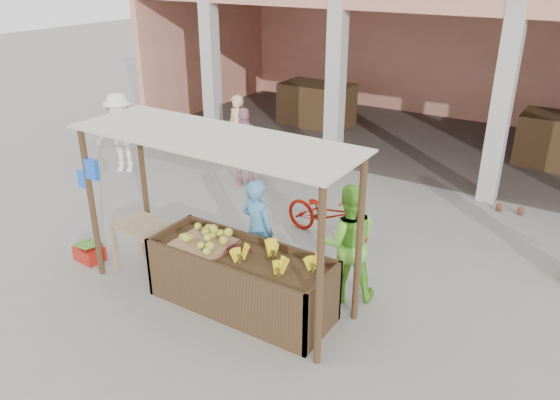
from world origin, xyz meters
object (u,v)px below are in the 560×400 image
Objects in this scene: vendor_blue at (257,227)px; vendor_green at (348,239)px; fruit_stall at (241,282)px; red_crate at (89,253)px; side_table at (146,233)px; motorcycle at (327,214)px.

vendor_green is at bearing -158.33° from vendor_blue.
red_crate is at bearing -174.49° from fruit_stall.
side_table is 2.25× the size of red_crate.
red_crate is 2.89m from vendor_blue.
vendor_blue is 1.37m from vendor_green.
fruit_stall is 1.42× the size of vendor_green.
motorcycle reaches higher than red_crate.
red_crate is 3.97m from motorcycle.
vendor_green is (2.91, 1.00, 0.28)m from side_table.
vendor_green reaches higher than vendor_blue.
vendor_blue is (1.56, 0.75, 0.22)m from side_table.
motorcycle is at bearing -88.79° from vendor_blue.
motorcycle is (2.88, 2.71, 0.34)m from red_crate.
side_table is 0.60× the size of vendor_blue.
red_crate is 0.27× the size of vendor_blue.
vendor_green reaches higher than fruit_stall.
fruit_stall is 2.86m from red_crate.
red_crate is 4.22m from vendor_green.
vendor_blue is at bearing 27.46° from red_crate.
side_table is at bearing 179.27° from fruit_stall.
motorcycle is (0.29, 1.66, -0.39)m from vendor_blue.
side_table reaches higher than red_crate.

